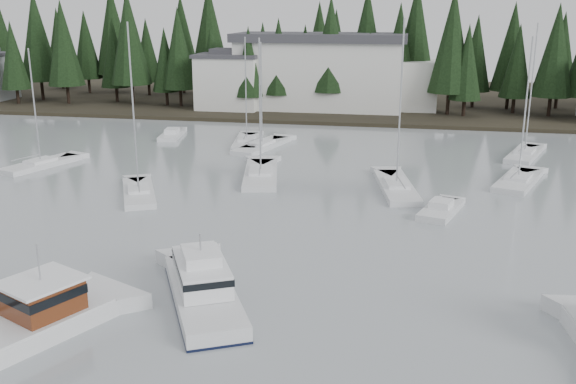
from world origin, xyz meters
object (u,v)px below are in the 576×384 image
(sailboat_4, at_px, (41,166))
(sailboat_9, at_px, (262,147))
(sailboat_6, at_px, (396,189))
(sailboat_0, at_px, (139,194))
(cabin_cruiser_center, at_px, (203,290))
(sailboat_12, at_px, (247,143))
(house_west, at_px, (230,80))
(sailboat_11, at_px, (524,156))
(runabout_3, at_px, (172,136))
(sailboat_1, at_px, (518,183))
(sailboat_10, at_px, (261,176))
(runabout_1, at_px, (441,211))
(harbor_inn, at_px, (334,72))
(lobster_boat_brown, at_px, (14,330))

(sailboat_4, distance_m, sailboat_9, 22.94)
(sailboat_6, bearing_deg, sailboat_0, 94.76)
(cabin_cruiser_center, relative_size, sailboat_12, 0.82)
(house_west, xyz_separation_m, sailboat_11, (38.40, -23.14, -4.57))
(sailboat_6, distance_m, sailboat_12, 23.74)
(runabout_3, bearing_deg, sailboat_4, 147.89)
(house_west, bearing_deg, sailboat_6, -56.35)
(cabin_cruiser_center, xyz_separation_m, sailboat_9, (-5.84, 38.14, -0.58))
(sailboat_1, relative_size, sailboat_10, 1.02)
(cabin_cruiser_center, xyz_separation_m, runabout_1, (12.78, 17.90, -0.51))
(sailboat_6, bearing_deg, sailboat_1, -79.44)
(house_west, relative_size, sailboat_0, 0.66)
(house_west, height_order, cabin_cruiser_center, house_west)
(harbor_inn, relative_size, sailboat_0, 2.04)
(sailboat_0, height_order, sailboat_10, sailboat_0)
(sailboat_4, bearing_deg, cabin_cruiser_center, -117.43)
(lobster_boat_brown, bearing_deg, cabin_cruiser_center, -26.08)
(house_west, height_order, sailboat_10, sailboat_10)
(runabout_3, bearing_deg, sailboat_6, -133.35)
(sailboat_4, distance_m, runabout_1, 38.56)
(cabin_cruiser_center, height_order, sailboat_10, sailboat_10)
(sailboat_0, relative_size, sailboat_1, 1.09)
(sailboat_10, relative_size, runabout_1, 2.16)
(sailboat_6, relative_size, sailboat_10, 1.13)
(sailboat_9, xyz_separation_m, runabout_1, (18.62, -20.23, 0.07))
(house_west, relative_size, runabout_3, 1.37)
(sailboat_6, height_order, runabout_1, sailboat_6)
(sailboat_4, bearing_deg, harbor_inn, -12.30)
(house_west, bearing_deg, sailboat_4, -103.14)
(sailboat_1, distance_m, sailboat_12, 30.33)
(lobster_boat_brown, xyz_separation_m, cabin_cruiser_center, (7.21, 5.74, 0.07))
(harbor_inn, height_order, sailboat_4, harbor_inn)
(cabin_cruiser_center, bearing_deg, house_west, -12.14)
(sailboat_11, bearing_deg, lobster_boat_brown, 166.07)
(harbor_inn, distance_m, sailboat_12, 27.20)
(sailboat_6, bearing_deg, sailboat_10, 69.86)
(runabout_3, bearing_deg, sailboat_11, -103.49)
(sailboat_0, bearing_deg, sailboat_4, 34.99)
(harbor_inn, distance_m, sailboat_11, 35.77)
(sailboat_4, bearing_deg, sailboat_9, -38.53)
(sailboat_4, bearing_deg, sailboat_10, -71.11)
(sailboat_11, bearing_deg, sailboat_4, 125.32)
(lobster_boat_brown, xyz_separation_m, sailboat_6, (16.49, 29.56, -0.49))
(house_west, distance_m, lobster_boat_brown, 68.89)
(sailboat_6, bearing_deg, sailboat_11, -50.35)
(sailboat_0, xyz_separation_m, sailboat_12, (3.45, 22.04, -0.03))
(house_west, relative_size, sailboat_4, 0.80)
(runabout_1, bearing_deg, house_west, 50.61)
(sailboat_11, relative_size, runabout_1, 2.34)
(sailboat_0, xyz_separation_m, sailboat_9, (5.68, 20.16, -0.04))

